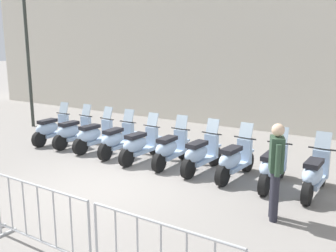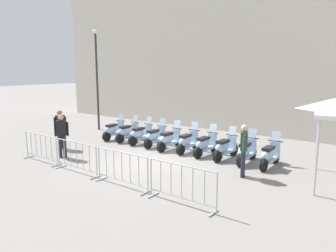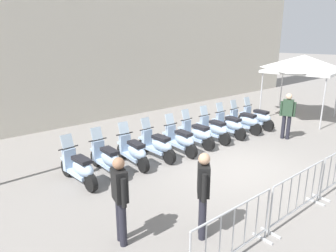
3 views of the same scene
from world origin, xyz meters
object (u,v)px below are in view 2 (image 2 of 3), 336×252
motorcycle_0 (114,130)px  barrier_segment_1 (77,158)px  motorcycle_1 (128,132)px  barrier_segment_2 (122,169)px  motorcycle_5 (188,142)px  street_lamp (97,70)px  officer_mid_plaza (62,133)px  officer_by_barriers (60,127)px  barrier_segment_0 (41,148)px  motorcycle_4 (169,140)px  motorcycle_3 (155,137)px  motorcycle_8 (246,151)px  motorcycle_7 (225,148)px  barrier_segment_3 (182,185)px  motorcycle_9 (270,155)px  motorcycle_2 (141,134)px  motorcycle_6 (206,145)px  officer_near_row_end (244,147)px

motorcycle_0 → barrier_segment_1: motorcycle_0 is taller
motorcycle_1 → barrier_segment_2: 6.15m
motorcycle_5 → street_lamp: 7.80m
motorcycle_0 → officer_mid_plaza: 3.73m
motorcycle_1 → officer_by_barriers: bearing=-126.0°
barrier_segment_0 → motorcycle_5: bearing=39.7°
motorcycle_0 → street_lamp: (-2.39, 1.84, 2.99)m
motorcycle_4 → motorcycle_5: 0.89m
motorcycle_3 → motorcycle_8: (4.31, -0.88, 0.00)m
motorcycle_4 → motorcycle_7: same height
street_lamp → officer_mid_plaza: 6.56m
motorcycle_7 → officer_mid_plaza: 6.46m
barrier_segment_2 → street_lamp: size_ratio=0.36×
motorcycle_4 → motorcycle_8: 3.53m
motorcycle_4 → barrier_segment_1: motorcycle_4 is taller
barrier_segment_1 → motorcycle_0: bearing=111.7°
barrier_segment_0 → barrier_segment_3: (6.32, -1.26, 0.00)m
motorcycle_1 → barrier_segment_1: motorcycle_1 is taller
motorcycle_1 → motorcycle_7: 5.27m
motorcycle_7 → barrier_segment_3: motorcycle_7 is taller
motorcycle_3 → motorcycle_9: same height
motorcycle_3 → officer_by_barriers: officer_by_barriers is taller
motorcycle_2 → motorcycle_6: (3.45, -0.70, 0.00)m
motorcycle_5 → officer_mid_plaza: bearing=-145.2°
motorcycle_6 → street_lamp: (-7.57, 2.80, 2.99)m
motorcycle_7 → motorcycle_4: bearing=170.9°
officer_mid_plaza → motorcycle_7: bearing=23.4°
motorcycle_0 → motorcycle_9: 7.91m
motorcycle_5 → barrier_segment_0: size_ratio=0.85×
motorcycle_3 → motorcycle_9: (5.17, -1.06, 0.00)m
motorcycle_0 → motorcycle_2: size_ratio=1.02×
barrier_segment_1 → officer_mid_plaza: (-1.82, 1.22, 0.46)m
officer_by_barriers → officer_near_row_end: bearing=-2.0°
street_lamp → motorcycle_0: bearing=-37.6°
barrier_segment_1 → barrier_segment_3: bearing=-11.3°
motorcycle_7 → barrier_segment_0: bearing=-151.6°
motorcycle_7 → officer_near_row_end: bearing=-58.6°
officer_near_row_end → officer_mid_plaza: bearing=-173.6°
motorcycle_2 → street_lamp: bearing=153.0°
motorcycle_2 → barrier_segment_3: motorcycle_2 is taller
barrier_segment_1 → barrier_segment_2: 2.15m
motorcycle_6 → barrier_segment_0: motorcycle_6 is taller
motorcycle_6 → motorcycle_5: bearing=167.9°
motorcycle_7 → motorcycle_0: bearing=169.3°
officer_near_row_end → officer_mid_plaza: same height
officer_mid_plaza → officer_near_row_end: bearing=6.4°
motorcycle_0 → motorcycle_5: (4.33, -0.78, 0.00)m
barrier_segment_2 → barrier_segment_0: bearing=168.7°
barrier_segment_3 → officer_by_barriers: size_ratio=1.17×
motorcycle_5 → motorcycle_9: (3.44, -0.73, 0.00)m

